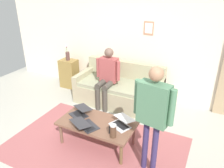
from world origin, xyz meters
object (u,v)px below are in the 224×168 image
object	(u,v)px
coffee_table	(97,124)
person_seated	(107,75)
french_press	(113,131)
person_standing	(153,109)
couch	(119,90)
laptop_left	(122,123)
flower_vase	(68,55)
side_shelf	(69,74)
laptop_right	(86,125)
laptop_center	(80,112)

from	to	relation	value
coffee_table	person_seated	bearing A→B (deg)	-70.10
french_press	person_standing	distance (m)	0.74
couch	laptop_left	size ratio (longest dim) A/B	4.45
coffee_table	laptop_left	size ratio (longest dim) A/B	2.95
coffee_table	flower_vase	xyz separation A→B (m)	(1.78, -1.66, 0.47)
flower_vase	person_seated	world-z (taller)	person_seated
person_standing	person_seated	size ratio (longest dim) A/B	1.24
coffee_table	side_shelf	distance (m)	2.44
coffee_table	side_shelf	xyz separation A→B (m)	(1.78, -1.66, -0.02)
couch	laptop_right	world-z (taller)	couch
laptop_center	person_seated	xyz separation A→B (m)	(0.08, -1.17, 0.26)
couch	laptop_center	bearing A→B (deg)	86.04
side_shelf	person_standing	bearing A→B (deg)	145.94
side_shelf	person_seated	xyz separation A→B (m)	(-1.33, 0.43, 0.37)
couch	person_standing	distance (m)	2.16
person_standing	person_seated	world-z (taller)	person_standing
flower_vase	couch	bearing A→B (deg)	172.50
coffee_table	french_press	distance (m)	0.48
laptop_right	person_seated	distance (m)	1.51
coffee_table	laptop_center	size ratio (longest dim) A/B	3.01
flower_vase	person_standing	bearing A→B (deg)	145.96
coffee_table	laptop_center	xyz separation A→B (m)	(0.37, -0.07, 0.09)
flower_vase	person_standing	distance (m)	3.29
couch	french_press	distance (m)	1.82
coffee_table	french_press	world-z (taller)	french_press
person_standing	side_shelf	bearing A→B (deg)	-34.06
couch	side_shelf	xyz separation A→B (m)	(1.51, -0.20, 0.06)
couch	person_seated	world-z (taller)	person_seated
couch	laptop_center	world-z (taller)	couch
couch	laptop_left	world-z (taller)	couch
laptop_left	side_shelf	xyz separation A→B (m)	(2.17, -1.57, -0.11)
laptop_center	french_press	world-z (taller)	french_press
laptop_right	person_standing	distance (m)	1.17
side_shelf	laptop_center	bearing A→B (deg)	131.46
couch	coffee_table	distance (m)	1.49
laptop_center	side_shelf	distance (m)	2.13
laptop_center	laptop_right	size ratio (longest dim) A/B	0.88
french_press	person_standing	size ratio (longest dim) A/B	0.15
couch	laptop_right	xyz separation A→B (m)	(-0.18, 1.67, 0.16)
french_press	person_seated	bearing A→B (deg)	-59.83
person_seated	side_shelf	bearing A→B (deg)	-17.76
person_seated	laptop_center	bearing A→B (deg)	93.95
couch	laptop_left	xyz separation A→B (m)	(-0.66, 1.37, 0.16)
french_press	person_standing	bearing A→B (deg)	-175.85
person_standing	person_seated	bearing A→B (deg)	-45.43
laptop_center	french_press	bearing A→B (deg)	159.53
side_shelf	laptop_left	bearing A→B (deg)	144.19
couch	french_press	size ratio (longest dim) A/B	7.90
coffee_table	laptop_right	size ratio (longest dim) A/B	2.63
laptop_right	person_seated	xyz separation A→B (m)	(0.36, -1.44, 0.26)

